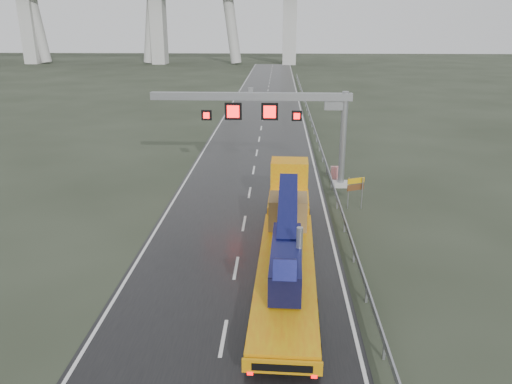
{
  "coord_description": "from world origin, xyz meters",
  "views": [
    {
      "loc": [
        2.06,
        -18.8,
        11.84
      ],
      "look_at": [
        0.9,
        6.75,
        3.2
      ],
      "focal_mm": 35.0,
      "sensor_mm": 36.0,
      "label": 1
    }
  ],
  "objects_px": {
    "sign_gantry": "(279,113)",
    "striped_barrier": "(335,173)",
    "exit_sign_pair": "(356,187)",
    "heavy_haul_truck": "(288,225)"
  },
  "relations": [
    {
      "from": "sign_gantry",
      "to": "heavy_haul_truck",
      "type": "height_order",
      "value": "sign_gantry"
    },
    {
      "from": "sign_gantry",
      "to": "heavy_haul_truck",
      "type": "xyz_separation_m",
      "value": [
        0.52,
        -12.12,
        -3.97
      ]
    },
    {
      "from": "sign_gantry",
      "to": "striped_barrier",
      "type": "bearing_deg",
      "value": 17.33
    },
    {
      "from": "sign_gantry",
      "to": "striped_barrier",
      "type": "height_order",
      "value": "sign_gantry"
    },
    {
      "from": "heavy_haul_truck",
      "to": "exit_sign_pair",
      "type": "relative_size",
      "value": 8.29
    },
    {
      "from": "exit_sign_pair",
      "to": "striped_barrier",
      "type": "bearing_deg",
      "value": 71.64
    },
    {
      "from": "sign_gantry",
      "to": "striped_barrier",
      "type": "distance_m",
      "value": 6.89
    },
    {
      "from": "heavy_haul_truck",
      "to": "striped_barrier",
      "type": "bearing_deg",
      "value": 75.36
    },
    {
      "from": "heavy_haul_truck",
      "to": "exit_sign_pair",
      "type": "height_order",
      "value": "heavy_haul_truck"
    },
    {
      "from": "heavy_haul_truck",
      "to": "exit_sign_pair",
      "type": "xyz_separation_m",
      "value": [
        4.64,
        7.18,
        -0.11
      ]
    }
  ]
}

